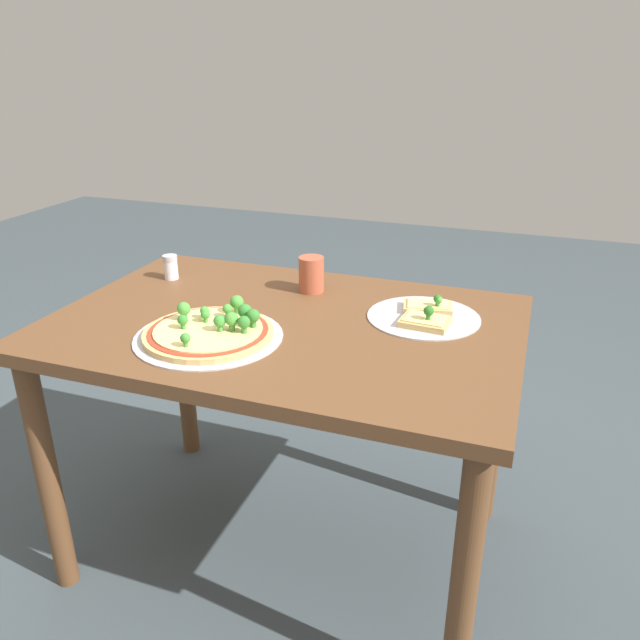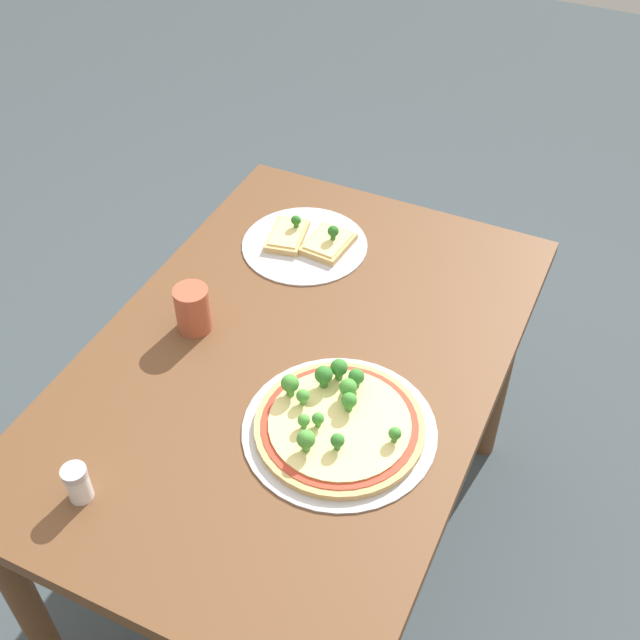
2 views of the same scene
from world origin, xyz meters
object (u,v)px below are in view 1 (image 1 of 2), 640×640
at_px(dining_table, 285,356).
at_px(drinking_cup, 311,274).
at_px(pizza_tray_whole, 211,331).
at_px(condiment_shaker, 171,267).
at_px(pizza_tray_slice, 425,315).

relative_size(dining_table, drinking_cup, 11.71).
xyz_separation_m(pizza_tray_whole, condiment_shaker, (0.33, -0.34, 0.02)).
xyz_separation_m(dining_table, pizza_tray_slice, (-0.35, -0.14, 0.11)).
bearing_deg(drinking_cup, dining_table, 92.13).
bearing_deg(condiment_shaker, dining_table, 157.84).
bearing_deg(drinking_cup, condiment_shaker, 5.53).
relative_size(dining_table, pizza_tray_whole, 3.32).
bearing_deg(dining_table, pizza_tray_slice, -158.54).
xyz_separation_m(dining_table, pizza_tray_whole, (0.13, 0.16, 0.12)).
xyz_separation_m(dining_table, drinking_cup, (0.01, -0.23, 0.16)).
distance_m(dining_table, drinking_cup, 0.28).
bearing_deg(drinking_cup, pizza_tray_whole, 72.61).
bearing_deg(pizza_tray_slice, condiment_shaker, -3.51).
bearing_deg(condiment_shaker, pizza_tray_slice, 176.49).
height_order(dining_table, pizza_tray_whole, pizza_tray_whole).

